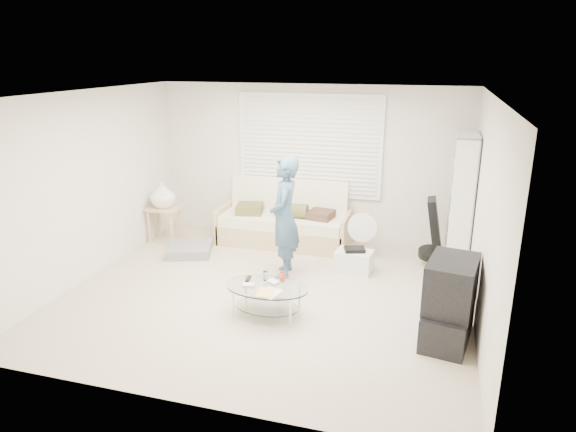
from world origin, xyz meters
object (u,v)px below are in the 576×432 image
(bookshelf, at_px, (460,203))
(tv_unit, at_px, (449,302))
(futon_sofa, at_px, (284,223))
(coffee_table, at_px, (267,292))

(bookshelf, xyz_separation_m, tv_unit, (-0.13, -2.12, -0.51))
(futon_sofa, relative_size, bookshelf, 1.09)
(futon_sofa, xyz_separation_m, tv_unit, (2.51, -2.38, 0.11))
(futon_sofa, distance_m, tv_unit, 3.46)
(futon_sofa, distance_m, bookshelf, 2.72)
(futon_sofa, bearing_deg, bookshelf, -5.62)
(coffee_table, bearing_deg, futon_sofa, 101.59)
(bookshelf, xyz_separation_m, coffee_table, (-2.14, -2.13, -0.66))
(futon_sofa, xyz_separation_m, bookshelf, (2.63, -0.26, 0.62))
(bookshelf, bearing_deg, coffee_table, -135.17)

